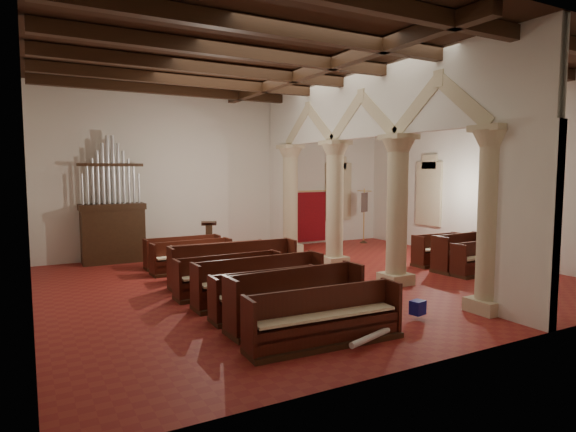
{
  "coord_description": "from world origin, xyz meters",
  "views": [
    {
      "loc": [
        -7.01,
        -11.48,
        3.1
      ],
      "look_at": [
        -0.48,
        0.5,
        1.82
      ],
      "focal_mm": 30.0,
      "sensor_mm": 36.0,
      "label": 1
    }
  ],
  "objects_px": {
    "processional_banner": "(364,225)",
    "nave_pew_0": "(325,326)",
    "pipe_organ": "(113,222)",
    "lectern": "(209,242)",
    "aisle_pew_0": "(477,264)"
  },
  "relations": [
    {
      "from": "processional_banner",
      "to": "nave_pew_0",
      "type": "xyz_separation_m",
      "value": [
        -8.15,
        -9.5,
        -0.46
      ]
    },
    {
      "from": "processional_banner",
      "to": "nave_pew_0",
      "type": "distance_m",
      "value": 12.52
    },
    {
      "from": "pipe_organ",
      "to": "nave_pew_0",
      "type": "relative_size",
      "value": 1.46
    },
    {
      "from": "nave_pew_0",
      "to": "lectern",
      "type": "bearing_deg",
      "value": 85.51
    },
    {
      "from": "processional_banner",
      "to": "nave_pew_0",
      "type": "height_order",
      "value": "processional_banner"
    },
    {
      "from": "lectern",
      "to": "processional_banner",
      "type": "bearing_deg",
      "value": 18.25
    },
    {
      "from": "nave_pew_0",
      "to": "aisle_pew_0",
      "type": "height_order",
      "value": "nave_pew_0"
    },
    {
      "from": "pipe_organ",
      "to": "nave_pew_0",
      "type": "xyz_separation_m",
      "value": [
        2.06,
        -9.98,
        -1.04
      ]
    },
    {
      "from": "nave_pew_0",
      "to": "aisle_pew_0",
      "type": "xyz_separation_m",
      "value": [
        7.17,
        2.72,
        -0.0
      ]
    },
    {
      "from": "pipe_organ",
      "to": "processional_banner",
      "type": "distance_m",
      "value": 10.24
    },
    {
      "from": "nave_pew_0",
      "to": "aisle_pew_0",
      "type": "relative_size",
      "value": 1.69
    },
    {
      "from": "processional_banner",
      "to": "lectern",
      "type": "bearing_deg",
      "value": 156.87
    },
    {
      "from": "lectern",
      "to": "aisle_pew_0",
      "type": "distance_m",
      "value": 9.02
    },
    {
      "from": "pipe_organ",
      "to": "processional_banner",
      "type": "xyz_separation_m",
      "value": [
        10.21,
        -0.48,
        -0.58
      ]
    },
    {
      "from": "pipe_organ",
      "to": "lectern",
      "type": "distance_m",
      "value": 3.35
    }
  ]
}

